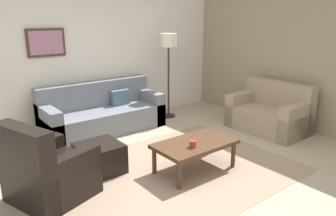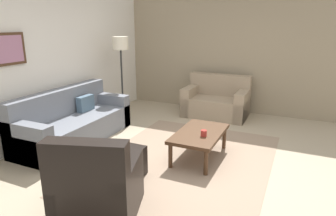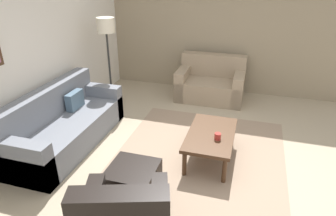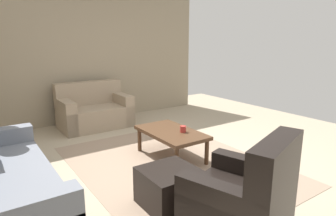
{
  "view_description": "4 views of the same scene",
  "coord_description": "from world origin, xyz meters",
  "views": [
    {
      "loc": [
        -2.54,
        -3.1,
        2.04
      ],
      "look_at": [
        0.16,
        0.35,
        0.79
      ],
      "focal_mm": 34.5,
      "sensor_mm": 36.0,
      "label": 1
    },
    {
      "loc": [
        -3.75,
        -1.45,
        1.98
      ],
      "look_at": [
        -0.11,
        0.22,
        0.83
      ],
      "focal_mm": 31.83,
      "sensor_mm": 36.0,
      "label": 2
    },
    {
      "loc": [
        -3.38,
        -0.59,
        2.5
      ],
      "look_at": [
        0.21,
        0.48,
        0.73
      ],
      "focal_mm": 31.68,
      "sensor_mm": 36.0,
      "label": 3
    },
    {
      "loc": [
        -3.08,
        2.2,
        1.71
      ],
      "look_at": [
        -0.13,
        0.16,
        0.86
      ],
      "focal_mm": 31.18,
      "sensor_mm": 36.0,
      "label": 4
    }
  ],
  "objects": [
    {
      "name": "ground_plane",
      "position": [
        0.0,
        0.0,
        0.0
      ],
      "size": [
        8.0,
        8.0,
        0.0
      ],
      "primitive_type": "plane",
      "color": "tan"
    },
    {
      "name": "rear_partition",
      "position": [
        0.0,
        2.6,
        1.4
      ],
      "size": [
        6.0,
        0.12,
        2.8
      ],
      "primitive_type": "cube",
      "color": "silver",
      "rests_on": "ground_plane"
    },
    {
      "name": "stone_feature_panel",
      "position": [
        3.0,
        0.0,
        1.4
      ],
      "size": [
        0.12,
        5.2,
        2.8
      ],
      "primitive_type": "cube",
      "color": "gray",
      "rests_on": "ground_plane"
    },
    {
      "name": "area_rug",
      "position": [
        0.0,
        0.0,
        0.0
      ],
      "size": [
        3.18,
        2.4,
        0.01
      ],
      "primitive_type": "cube",
      "color": "gray",
      "rests_on": "ground_plane"
    },
    {
      "name": "couch_main",
      "position": [
        -0.0,
        2.12,
        0.3
      ],
      "size": [
        2.17,
        0.86,
        0.88
      ],
      "color": "slate",
      "rests_on": "ground_plane"
    },
    {
      "name": "couch_loveseat",
      "position": [
        2.46,
        0.21,
        0.3
      ],
      "size": [
        0.86,
        1.34,
        0.88
      ],
      "color": "gray",
      "rests_on": "ground_plane"
    },
    {
      "name": "ottoman",
      "position": [
        -0.8,
        0.61,
        0.2
      ],
      "size": [
        0.56,
        0.56,
        0.4
      ],
      "primitive_type": "cube",
      "color": "black",
      "rests_on": "ground_plane"
    },
    {
      "name": "coffee_table",
      "position": [
        0.24,
        -0.14,
        0.36
      ],
      "size": [
        1.1,
        0.64,
        0.41
      ],
      "color": "#472D1C",
      "rests_on": "ground_plane"
    },
    {
      "name": "cup",
      "position": [
        0.1,
        -0.25,
        0.46
      ],
      "size": [
        0.09,
        0.09,
        0.09
      ],
      "primitive_type": "cylinder",
      "color": "#B2332D",
      "rests_on": "coffee_table"
    },
    {
      "name": "lamp_standing",
      "position": [
        1.48,
        2.01,
        1.41
      ],
      "size": [
        0.32,
        0.32,
        1.71
      ],
      "color": "black",
      "rests_on": "ground_plane"
    }
  ]
}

